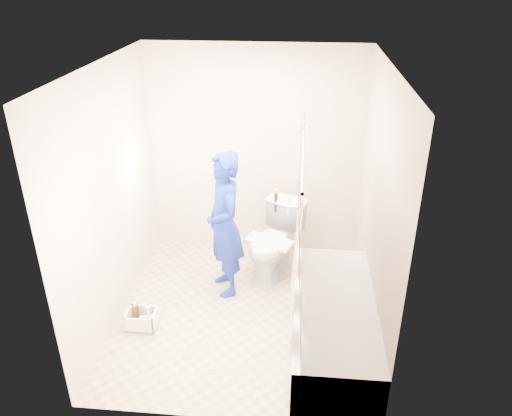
# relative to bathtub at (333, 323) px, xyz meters

# --- Properties ---
(floor) EXTENTS (2.60, 2.60, 0.00)m
(floor) POSITION_rel_bathtub_xyz_m (-0.85, 0.43, -0.27)
(floor) COLOR tan
(floor) RESTS_ON ground
(ceiling) EXTENTS (2.40, 2.60, 0.02)m
(ceiling) POSITION_rel_bathtub_xyz_m (-0.85, 0.43, 2.13)
(ceiling) COLOR silver
(ceiling) RESTS_ON wall_back
(wall_back) EXTENTS (2.40, 0.02, 2.40)m
(wall_back) POSITION_rel_bathtub_xyz_m (-0.85, 1.73, 0.93)
(wall_back) COLOR beige
(wall_back) RESTS_ON ground
(wall_front) EXTENTS (2.40, 0.02, 2.40)m
(wall_front) POSITION_rel_bathtub_xyz_m (-0.85, -0.88, 0.93)
(wall_front) COLOR beige
(wall_front) RESTS_ON ground
(wall_left) EXTENTS (0.02, 2.60, 2.40)m
(wall_left) POSITION_rel_bathtub_xyz_m (-2.05, 0.43, 0.93)
(wall_left) COLOR beige
(wall_left) RESTS_ON ground
(wall_right) EXTENTS (0.02, 2.60, 2.40)m
(wall_right) POSITION_rel_bathtub_xyz_m (0.35, 0.43, 0.93)
(wall_right) COLOR beige
(wall_right) RESTS_ON ground
(bathtub) EXTENTS (0.70, 1.75, 0.50)m
(bathtub) POSITION_rel_bathtub_xyz_m (0.00, 0.00, 0.00)
(bathtub) COLOR white
(bathtub) RESTS_ON ground
(curtain_rod) EXTENTS (0.02, 1.90, 0.02)m
(curtain_rod) POSITION_rel_bathtub_xyz_m (-0.33, 0.00, 1.68)
(curtain_rod) COLOR silver
(curtain_rod) RESTS_ON wall_back
(shower_curtain) EXTENTS (0.06, 1.75, 1.80)m
(shower_curtain) POSITION_rel_bathtub_xyz_m (-0.33, 0.00, 0.75)
(shower_curtain) COLOR white
(shower_curtain) RESTS_ON curtain_rod
(toilet) EXTENTS (0.71, 0.90, 0.81)m
(toilet) POSITION_rel_bathtub_xyz_m (-0.59, 1.14, 0.14)
(toilet) COLOR silver
(toilet) RESTS_ON ground
(tank_lid) EXTENTS (0.54, 0.38, 0.04)m
(tank_lid) POSITION_rel_bathtub_xyz_m (-0.64, 1.02, 0.21)
(tank_lid) COLOR white
(tank_lid) RESTS_ON toilet
(tank_internals) EXTENTS (0.19, 0.10, 0.26)m
(tank_internals) POSITION_rel_bathtub_xyz_m (-0.56, 1.36, 0.53)
(tank_internals) COLOR black
(tank_internals) RESTS_ON toilet
(plumber) EXTENTS (0.57, 0.66, 1.53)m
(plumber) POSITION_rel_bathtub_xyz_m (-1.08, 0.80, 0.50)
(plumber) COLOR #1018A9
(plumber) RESTS_ON ground
(cleaning_caddy) EXTENTS (0.28, 0.23, 0.22)m
(cleaning_caddy) POSITION_rel_bathtub_xyz_m (-1.78, 0.12, -0.19)
(cleaning_caddy) COLOR white
(cleaning_caddy) RESTS_ON ground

